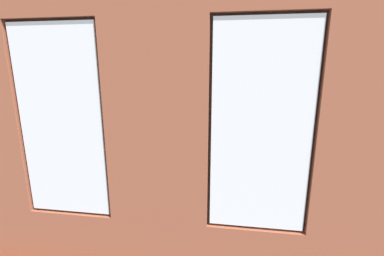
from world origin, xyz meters
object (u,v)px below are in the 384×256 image
(candle_jar, at_px, (190,148))
(coffee_table, at_px, (198,154))
(tv_flatscreen, at_px, (59,139))
(media_console, at_px, (62,165))
(potted_plant_near_tv, at_px, (51,180))
(table_plant_small, at_px, (198,148))
(remote_black, at_px, (216,150))
(couch_by_window, at_px, (171,215))
(cup_ceramic, at_px, (177,151))
(remote_silver, at_px, (202,153))
(potted_plant_beside_window_right, at_px, (84,171))
(papasan_chair, at_px, (165,134))
(potted_plant_corner_near_left, at_px, (296,123))
(couch_left, at_px, (317,172))
(potted_plant_between_couches, at_px, (277,199))

(candle_jar, bearing_deg, coffee_table, 153.61)
(tv_flatscreen, bearing_deg, candle_jar, -159.69)
(media_console, relative_size, potted_plant_near_tv, 1.12)
(media_console, height_order, tv_flatscreen, tv_flatscreen)
(table_plant_small, bearing_deg, remote_black, -162.47)
(couch_by_window, distance_m, cup_ceramic, 2.53)
(tv_flatscreen, height_order, potted_plant_near_tv, tv_flatscreen)
(remote_silver, relative_size, potted_plant_near_tv, 0.15)
(table_plant_small, distance_m, potted_plant_beside_window_right, 3.01)
(potted_plant_beside_window_right, bearing_deg, potted_plant_near_tv, -32.86)
(table_plant_small, bearing_deg, media_console, 17.31)
(cup_ceramic, relative_size, remote_black, 0.56)
(papasan_chair, distance_m, potted_plant_near_tv, 3.63)
(remote_silver, xyz_separation_m, potted_plant_corner_near_left, (-2.53, -2.01, 0.36))
(couch_left, relative_size, potted_plant_between_couches, 1.52)
(tv_flatscreen, height_order, papasan_chair, tv_flatscreen)
(media_console, bearing_deg, couch_left, -177.32)
(media_console, bearing_deg, coffee_table, -162.69)
(couch_left, height_order, remote_silver, couch_left)
(media_console, bearing_deg, potted_plant_beside_window_right, 132.73)
(candle_jar, distance_m, papasan_chair, 1.64)
(table_plant_small, bearing_deg, potted_plant_between_couches, 118.58)
(candle_jar, height_order, papasan_chair, papasan_chair)
(table_plant_small, bearing_deg, cup_ceramic, 13.94)
(remote_silver, bearing_deg, media_console, 138.36)
(remote_silver, relative_size, media_console, 0.14)
(candle_jar, relative_size, potted_plant_beside_window_right, 0.08)
(cup_ceramic, relative_size, potted_plant_between_couches, 0.07)
(remote_black, distance_m, potted_plant_between_couches, 2.86)
(remote_silver, height_order, potted_plant_between_couches, potted_plant_between_couches)
(candle_jar, height_order, potted_plant_near_tv, potted_plant_near_tv)
(media_console, height_order, potted_plant_corner_near_left, potted_plant_corner_near_left)
(couch_left, bearing_deg, couch_by_window, -49.46)
(media_console, distance_m, potted_plant_corner_near_left, 6.24)
(couch_left, height_order, table_plant_small, couch_left)
(remote_black, xyz_separation_m, media_console, (3.35, 1.04, -0.15))
(media_console, distance_m, papasan_chair, 2.93)
(cup_ceramic, bearing_deg, potted_plant_between_couches, 127.53)
(couch_by_window, distance_m, remote_silver, 2.49)
(couch_left, height_order, media_console, couch_left)
(remote_silver, bearing_deg, potted_plant_corner_near_left, -17.69)
(coffee_table, height_order, remote_black, remote_black)
(remote_black, relative_size, potted_plant_between_couches, 0.13)
(couch_left, distance_m, coffee_table, 2.59)
(couch_left, bearing_deg, tv_flatscreen, -84.17)
(candle_jar, bearing_deg, couch_left, 164.44)
(couch_by_window, height_order, table_plant_small, couch_by_window)
(potted_plant_near_tv, xyz_separation_m, potted_plant_between_couches, (-3.75, 0.57, 0.24))
(coffee_table, bearing_deg, remote_silver, 135.22)
(cup_ceramic, height_order, media_console, media_console)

